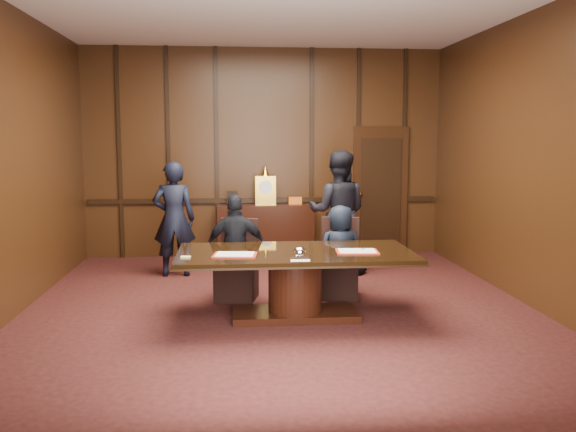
# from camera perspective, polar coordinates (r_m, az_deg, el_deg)

# --- Properties ---
(room) EXTENTS (7.00, 7.04, 3.50)m
(room) POSITION_cam_1_polar(r_m,az_deg,el_deg) (7.02, -0.25, 5.00)
(room) COLOR black
(room) RESTS_ON ground
(sideboard) EXTENTS (1.60, 0.45, 1.54)m
(sideboard) POSITION_cam_1_polar(r_m,az_deg,el_deg) (10.24, -2.11, -1.22)
(sideboard) COLOR black
(sideboard) RESTS_ON ground
(conference_table) EXTENTS (2.62, 1.32, 0.76)m
(conference_table) POSITION_cam_1_polar(r_m,az_deg,el_deg) (6.82, 0.68, -5.37)
(conference_table) COLOR black
(conference_table) RESTS_ON ground
(folder_left) EXTENTS (0.50, 0.38, 0.02)m
(folder_left) POSITION_cam_1_polar(r_m,az_deg,el_deg) (6.54, -4.99, -3.63)
(folder_left) COLOR #B42510
(folder_left) RESTS_ON conference_table
(folder_right) EXTENTS (0.49, 0.37, 0.02)m
(folder_right) POSITION_cam_1_polar(r_m,az_deg,el_deg) (6.75, 6.48, -3.31)
(folder_right) COLOR #B42510
(folder_right) RESTS_ON conference_table
(inkstand) EXTENTS (0.20, 0.14, 0.12)m
(inkstand) POSITION_cam_1_polar(r_m,az_deg,el_deg) (6.32, 1.10, -3.57)
(inkstand) COLOR white
(inkstand) RESTS_ON conference_table
(notepad) EXTENTS (0.11, 0.08, 0.01)m
(notepad) POSITION_cam_1_polar(r_m,az_deg,el_deg) (6.49, -9.56, -3.81)
(notepad) COLOR #F1D476
(notepad) RESTS_ON conference_table
(chair_left) EXTENTS (0.57, 0.57, 0.99)m
(chair_left) POSITION_cam_1_polar(r_m,az_deg,el_deg) (7.69, -4.80, -5.59)
(chair_left) COLOR black
(chair_left) RESTS_ON ground
(chair_right) EXTENTS (0.57, 0.57, 0.99)m
(chair_right) POSITION_cam_1_polar(r_m,az_deg,el_deg) (7.80, 4.83, -5.40)
(chair_right) COLOR black
(chair_right) RESTS_ON ground
(signatory_left) EXTENTS (0.78, 0.35, 1.32)m
(signatory_left) POSITION_cam_1_polar(r_m,az_deg,el_deg) (7.54, -4.87, -3.01)
(signatory_left) COLOR black
(signatory_left) RESTS_ON ground
(signatory_right) EXTENTS (0.62, 0.45, 1.18)m
(signatory_right) POSITION_cam_1_polar(r_m,az_deg,el_deg) (7.67, 4.91, -3.36)
(signatory_right) COLOR black
(signatory_right) RESTS_ON ground
(witness_left) EXTENTS (0.62, 0.41, 1.68)m
(witness_left) POSITION_cam_1_polar(r_m,az_deg,el_deg) (8.99, -10.62, -0.27)
(witness_left) COLOR black
(witness_left) RESTS_ON ground
(witness_right) EXTENTS (1.03, 0.89, 1.82)m
(witness_right) POSITION_cam_1_polar(r_m,az_deg,el_deg) (9.07, 4.70, 0.37)
(witness_right) COLOR black
(witness_right) RESTS_ON ground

